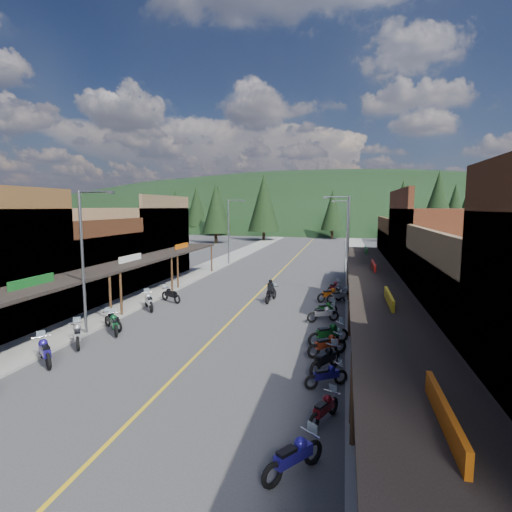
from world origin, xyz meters
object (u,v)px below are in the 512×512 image
Objects in this scene: streetlight_0 at (85,256)px; pine_3 at (332,210)px; shop_west_3 at (134,243)px; streetlight_1 at (230,229)px; pine_1 at (218,206)px; pine_5 at (472,203)px; pine_7 at (196,206)px; bike_east_8 at (326,308)px; pine_2 at (264,203)px; bike_east_3 at (326,374)px; shop_west_2 at (71,266)px; streetlight_3 at (346,227)px; bike_east_4 at (325,358)px; pine_10 at (216,209)px; pine_8 at (176,213)px; shop_east_2 at (459,265)px; bike_west_6 at (113,320)px; bike_east_9 at (339,295)px; pine_0 at (143,210)px; pine_4 at (403,206)px; bike_east_11 at (334,286)px; pedestrian_east_b at (356,270)px; bike_west_4 at (77,334)px; bike_east_2 at (324,407)px; rider_on_bike at (271,293)px; bike_east_1 at (294,455)px; bike_west_3 at (45,350)px; bike_east_6 at (329,332)px; bike_east_10 at (330,294)px; bike_east_5 at (327,343)px; pedestrian_east_a at (363,311)px; pine_9 at (455,211)px; streetlight_2 at (346,240)px; shop_east_3 at (427,261)px.

pine_3 is at bearing 81.35° from streetlight_0.
shop_west_3 is 12.73m from streetlight_1.
pine_5 is at bearing 1.97° from pine_1.
pine_7 reaches higher than bike_east_8.
pine_2 reaches higher than bike_east_3.
streetlight_1 reaches higher than shop_west_2.
streetlight_3 is 3.65× the size of bike_east_4.
pine_8 is at bearing -111.80° from pine_10.
shop_east_2 is at bearing -61.05° from pine_1.
pine_2 reaches higher than bike_west_6.
streetlight_1 is 3.81× the size of bike_east_9.
pine_0 reaches higher than bike_east_9.
pine_7 is at bearing 162.26° from pine_4.
pedestrian_east_b reaches higher than bike_east_11.
bike_east_11 reaches higher than bike_east_8.
bike_east_3 is at bearing -90.99° from streetlight_3.
bike_west_4 reaches higher than bike_east_2.
bike_east_1 is at bearing -70.28° from rider_on_bike.
streetlight_0 is at bearing -48.55° from shop_west_2.
pine_8 is 42.69m from bike_east_11.
bike_west_3 is at bearing -72.61° from pine_8.
bike_east_6 is 1.24× the size of bike_east_8.
bike_east_1 is at bearing -98.12° from bike_west_6.
bike_east_10 is at bearing -73.33° from pine_2.
pine_7 is 5.36× the size of bike_west_3.
shop_west_2 is 5.06× the size of bike_east_5.
pine_5 is 72.99m from bike_east_9.
bike_east_11 is (-0.07, 16.47, -0.08)m from bike_east_4.
streetlight_3 is 31.27m from pedestrian_east_a.
shop_west_2 is 35.12m from streetlight_3.
pine_0 is at bearing 178.03° from pine_4.
bike_west_4 is at bearing -68.76° from shop_west_3.
bike_east_6 is at bearing -23.81° from bike_west_4.
bike_east_8 is (-18.28, -44.09, -5.84)m from pine_9.
pine_1 is 79.87m from bike_west_4.
streetlight_1 is 21.67m from bike_east_10.
bike_east_3 is at bearing -36.02° from bike_east_5.
pedestrian_east_b is at bearing 9.97° from bike_west_3.
shop_east_2 is 1.36× the size of streetlight_2.
bike_east_2 is (-7.44, -23.62, -2.00)m from shop_east_3.
pine_3 is at bearing 140.54° from bike_east_8.
streetlight_3 is at bearing 103.57° from shop_east_2.
pine_4 reaches higher than bike_east_11.
shop_east_3 is at bearing 119.15° from bike_east_6.
pine_3 reaches higher than bike_west_4.
pine_7 is (-45.78, 74.30, 3.72)m from shop_east_2.
streetlight_2 is at bearing 123.39° from bike_east_10.
bike_east_8 is (12.68, -21.09, -3.92)m from streetlight_1.
bike_east_4 is at bearing -66.52° from streetlight_1.
bike_east_4 is 1.04× the size of bike_east_9.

